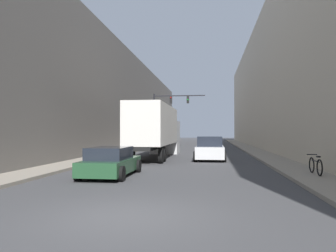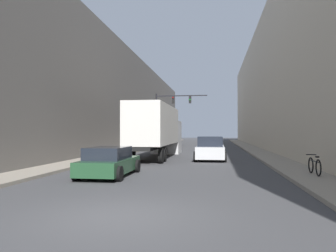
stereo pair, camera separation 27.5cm
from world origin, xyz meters
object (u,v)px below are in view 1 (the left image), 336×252
at_px(sedan_car, 111,162).
at_px(suv_car, 210,149).
at_px(traffic_signal_gantry, 166,110).
at_px(parked_bicycle, 316,166).
at_px(semi_truck, 157,129).

distance_m(sedan_car, suv_car, 10.15).
height_order(sedan_car, traffic_signal_gantry, traffic_signal_gantry).
bearing_deg(traffic_signal_gantry, sedan_car, -87.50).
bearing_deg(traffic_signal_gantry, suv_car, -72.02).
relative_size(sedan_car, traffic_signal_gantry, 0.64).
relative_size(suv_car, traffic_signal_gantry, 0.65).
distance_m(suv_car, parked_bicycle, 9.67).
bearing_deg(suv_car, semi_truck, 155.07).
xyz_separation_m(sedan_car, parked_bicycle, (9.09, 0.64, -0.11)).
xyz_separation_m(sedan_car, suv_car, (4.44, 9.12, 0.16)).
xyz_separation_m(semi_truck, suv_car, (4.17, -1.94, -1.42)).
distance_m(traffic_signal_gantry, parked_bicycle, 28.00).
distance_m(suv_car, traffic_signal_gantry, 18.54).
height_order(semi_truck, sedan_car, semi_truck).
distance_m(sedan_car, traffic_signal_gantry, 26.70).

